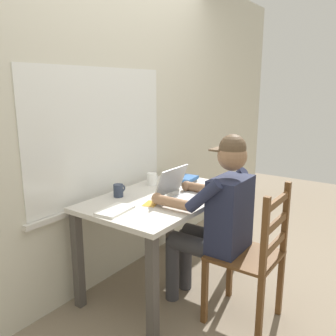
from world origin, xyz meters
The scene contains 13 objects.
ground_plane centered at (0.00, 0.00, 0.00)m, with size 8.00×8.00×0.00m, color gray.
back_wall centered at (0.00, 0.46, 1.30)m, with size 6.00×0.08×2.60m.
desk centered at (0.00, 0.00, 0.64)m, with size 1.23×0.76×0.75m.
seated_person centered at (-0.02, -0.46, 0.70)m, with size 0.50×0.60×1.26m.
wooden_chair centered at (-0.02, -0.74, 0.47)m, with size 0.42×0.42×0.96m.
laptop centered at (0.02, -0.16, 0.80)m, with size 0.33×0.31×0.22m.
computer_mouse centered at (0.27, -0.19, 0.77)m, with size 0.06×0.10×0.03m, color black.
coffee_mug_white centered at (0.18, 0.24, 0.80)m, with size 0.12×0.08×0.10m.
coffee_mug_dark centered at (-0.22, 0.25, 0.80)m, with size 0.11×0.07×0.10m.
book_stack_main centered at (0.42, 0.06, 0.78)m, with size 0.20×0.16×0.05m.
paper_pile_near_laptop centered at (-0.47, 0.05, 0.76)m, with size 0.26×0.15×0.02m, color white.
paper_pile_back_corner centered at (0.15, -0.07, 0.76)m, with size 0.20×0.16×0.01m, color white.
landscape_photo_print centered at (-0.21, -0.05, 0.75)m, with size 0.13×0.09×0.00m, color gold.
Camera 1 is at (-2.07, -1.51, 1.56)m, focal length 37.97 mm.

